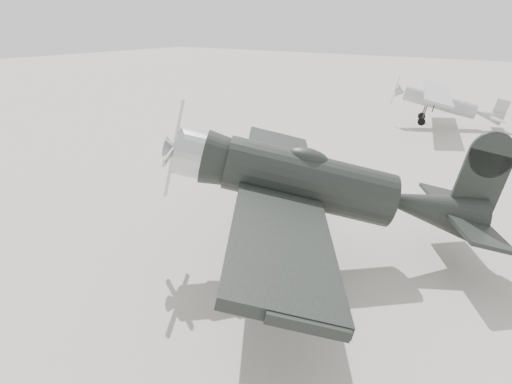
% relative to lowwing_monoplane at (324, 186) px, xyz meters
% --- Properties ---
extents(ground, '(160.00, 160.00, 0.00)m').
position_rel_lowwing_monoplane_xyz_m(ground, '(-1.03, -1.14, -2.31)').
color(ground, gray).
rests_on(ground, ground).
extents(lowwing_monoplane, '(10.94, 12.44, 4.36)m').
position_rel_lowwing_monoplane_xyz_m(lowwing_monoplane, '(0.00, 0.00, 0.00)').
color(lowwing_monoplane, black).
rests_on(lowwing_monoplane, ground).
extents(highwing_monoplane, '(7.14, 9.91, 2.82)m').
position_rel_lowwing_monoplane_xyz_m(highwing_monoplane, '(-2.64, 21.55, -0.54)').
color(highwing_monoplane, '#9B9DA0').
rests_on(highwing_monoplane, ground).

